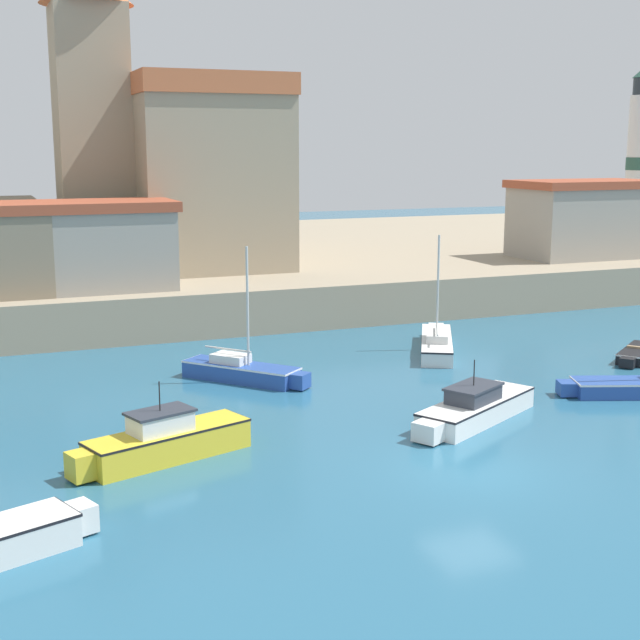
# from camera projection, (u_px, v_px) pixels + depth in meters

# --- Properties ---
(ground_plane) EXTENTS (200.00, 200.00, 0.00)m
(ground_plane) POSITION_uv_depth(u_px,v_px,m) (472.00, 472.00, 25.97)
(ground_plane) COLOR #28607F
(quay_seawall) EXTENTS (120.00, 40.00, 2.27)m
(quay_seawall) POSITION_uv_depth(u_px,v_px,m) (172.00, 265.00, 62.64)
(quay_seawall) COLOR gray
(quay_seawall) RESTS_ON ground
(motorboat_white_0) EXTENTS (6.07, 4.13, 2.20)m
(motorboat_white_0) POSITION_uv_depth(u_px,v_px,m) (474.00, 408.00, 30.67)
(motorboat_white_0) COLOR white
(motorboat_white_0) RESTS_ON ground
(motorboat_yellow_1) EXTENTS (5.83, 3.02, 2.47)m
(motorboat_yellow_1) POSITION_uv_depth(u_px,v_px,m) (164.00, 441.00, 26.86)
(motorboat_yellow_1) COLOR yellow
(motorboat_yellow_1) RESTS_ON ground
(sailboat_blue_3) EXTENTS (4.37, 4.89, 5.49)m
(sailboat_blue_3) POSITION_uv_depth(u_px,v_px,m) (243.00, 370.00, 35.96)
(sailboat_blue_3) COLOR #284C9E
(sailboat_blue_3) RESTS_ON ground
(sailboat_white_4) EXTENTS (4.22, 6.57, 5.37)m
(sailboat_white_4) POSITION_uv_depth(u_px,v_px,m) (437.00, 342.00, 41.12)
(sailboat_white_4) COLOR white
(sailboat_white_4) RESTS_ON ground
(dinghy_black_6) EXTENTS (3.73, 3.09, 0.56)m
(dinghy_black_6) POSITION_uv_depth(u_px,v_px,m) (637.00, 353.00, 39.65)
(dinghy_black_6) COLOR black
(dinghy_black_6) RESTS_ON ground
(church) EXTENTS (13.12, 15.84, 16.75)m
(church) POSITION_uv_depth(u_px,v_px,m) (177.00, 162.00, 54.39)
(church) COLOR gray
(church) RESTS_ON quay_seawall
(lighthouse) EXTENTS (1.83, 1.83, 12.62)m
(lighthouse) POSITION_uv_depth(u_px,v_px,m) (639.00, 160.00, 63.85)
(lighthouse) COLOR silver
(lighthouse) RESTS_ON quay_seawall
(harbor_shed_near_wharf) EXTENTS (9.28, 4.78, 4.41)m
(harbor_shed_near_wharf) POSITION_uv_depth(u_px,v_px,m) (81.00, 245.00, 44.25)
(harbor_shed_near_wharf) COLOR gray
(harbor_shed_near_wharf) RESTS_ON quay_seawall
(harbor_shed_mid_row) EXTENTS (9.15, 5.39, 4.93)m
(harbor_shed_mid_row) POSITION_uv_depth(u_px,v_px,m) (584.00, 218.00, 57.59)
(harbor_shed_mid_row) COLOR gray
(harbor_shed_mid_row) RESTS_ON quay_seawall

